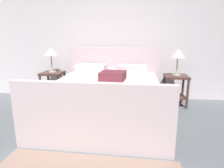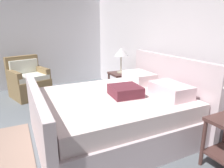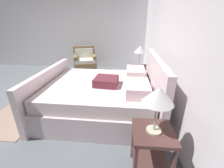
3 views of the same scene
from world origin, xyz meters
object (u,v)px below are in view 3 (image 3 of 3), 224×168
Objects in this scene: bed at (102,96)px; nightstand_right at (152,145)px; table_lamp_left at (140,50)px; armchair at (85,63)px; nightstand_left at (138,73)px; table_lamp_right at (158,96)px.

nightstand_right is (1.26, 0.74, 0.06)m from bed.
table_lamp_left is 2.18m from armchair.
armchair is at bearing -123.14° from nightstand_left.
bed is at bearing -32.43° from nightstand_left.
table_lamp_left is (-2.52, 0.06, 0.62)m from nightstand_right.
nightstand_left is (-2.52, 0.06, -0.61)m from table_lamp_right.
table_lamp_right is at bearing 26.57° from nightstand_right.
nightstand_right is 0.66× the size of armchair.
table_lamp_left is at bearing 147.57° from bed.
nightstand_left is at bearing 178.62° from table_lamp_right.
table_lamp_right reaches higher than armchair.
table_lamp_right is 0.97× the size of table_lamp_left.
armchair is (-2.40, -0.94, 0.00)m from bed.
bed is 2.57m from armchair.
table_lamp_left is at bearing 178.62° from nightstand_right.
bed is 1.46m from nightstand_right.
nightstand_left is at bearing -63.43° from table_lamp_left.
table_lamp_left is at bearing 178.62° from table_lamp_right.
bed reaches higher than armchair.
bed is at bearing -149.51° from nightstand_right.
table_lamp_left is at bearing 56.86° from armchair.
bed is at bearing 21.33° from armchair.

